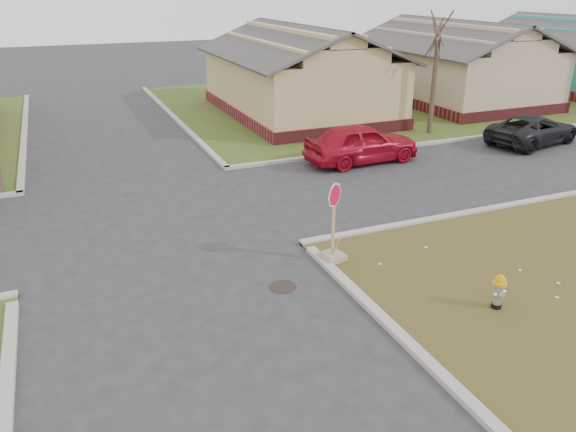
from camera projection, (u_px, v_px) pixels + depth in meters
name	position (u px, v px, depth m)	size (l,w,h in m)	color
ground	(185.00, 295.00, 12.76)	(120.00, 120.00, 0.00)	#2B2B2D
verge_far_right	(460.00, 93.00, 35.90)	(37.00, 19.00, 0.05)	#384E1C
curbs	(147.00, 217.00, 17.01)	(80.00, 40.00, 0.12)	#A89F97
manhole	(283.00, 287.00, 13.11)	(0.64, 0.64, 0.01)	black
side_house_yellow	(298.00, 73.00, 29.52)	(7.60, 11.60, 4.70)	maroon
side_house_tan	(453.00, 63.00, 33.08)	(7.60, 11.60, 4.70)	maroon
tree_mid_right	(433.00, 88.00, 25.60)	(0.22, 0.22, 4.20)	#3E2D24
fire_hydrant	(499.00, 290.00, 12.02)	(0.30, 0.30, 0.81)	black
stop_sign	(333.00, 243.00, 14.15)	(0.59, 0.57, 2.07)	tan
red_sedan	(361.00, 143.00, 21.93)	(1.83, 4.55, 1.55)	#A30B1D
dark_pickup	(533.00, 130.00, 24.51)	(2.11, 4.58, 1.27)	black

